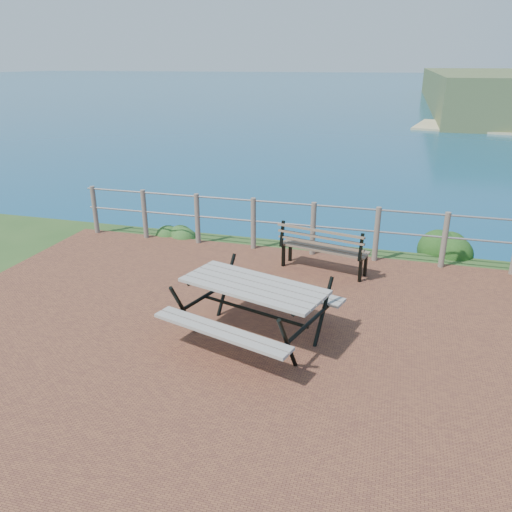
{
  "coord_description": "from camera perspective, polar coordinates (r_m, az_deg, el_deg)",
  "views": [
    {
      "loc": [
        1.39,
        -5.38,
        3.41
      ],
      "look_at": [
        -0.47,
        1.16,
        0.75
      ],
      "focal_mm": 35.0,
      "sensor_mm": 36.0,
      "label": 1
    }
  ],
  "objects": [
    {
      "name": "ground",
      "position": [
        6.52,
        1.22,
        -10.18
      ],
      "size": [
        10.0,
        7.0,
        0.12
      ],
      "primitive_type": "cube",
      "color": "brown",
      "rests_on": "ground"
    },
    {
      "name": "picnic_table",
      "position": [
        6.41,
        -0.3,
        -5.68
      ],
      "size": [
        1.97,
        1.54,
        0.78
      ],
      "rotation": [
        0.0,
        0.0,
        -0.29
      ],
      "color": "gray",
      "rests_on": "ground"
    },
    {
      "name": "safety_railing",
      "position": [
        9.28,
        6.55,
        3.43
      ],
      "size": [
        9.4,
        0.1,
        1.0
      ],
      "color": "#6B5B4C",
      "rests_on": "ground"
    },
    {
      "name": "ocean",
      "position": [
        205.41,
        16.52,
        19.59
      ],
      "size": [
        1200.0,
        1200.0,
        0.0
      ],
      "primitive_type": "plane",
      "color": "#146C7D",
      "rests_on": "ground"
    },
    {
      "name": "shrub_lip_east",
      "position": [
        10.2,
        20.84,
        0.38
      ],
      "size": [
        0.82,
        0.82,
        0.58
      ],
      "primitive_type": "ellipsoid",
      "color": "#1C3F13",
      "rests_on": "ground"
    },
    {
      "name": "park_bench",
      "position": [
        8.54,
        7.84,
        1.7
      ],
      "size": [
        1.56,
        0.71,
        0.85
      ],
      "rotation": [
        0.0,
        0.0,
        -0.23
      ],
      "color": "brown",
      "rests_on": "ground"
    },
    {
      "name": "shrub_lip_west",
      "position": [
        10.76,
        -8.7,
        2.65
      ],
      "size": [
        0.72,
        0.72,
        0.44
      ],
      "primitive_type": "ellipsoid",
      "color": "#265821",
      "rests_on": "ground"
    }
  ]
}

